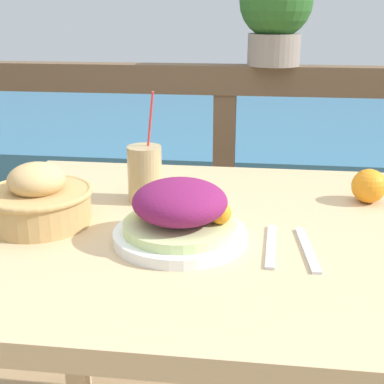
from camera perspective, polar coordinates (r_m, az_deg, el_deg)
The scene contains 10 objects.
patio_table at distance 1.09m, azimuth 0.53°, elevation -9.03°, with size 0.93×0.83×0.74m.
railing_fence at distance 1.77m, azimuth 3.48°, elevation 5.76°, with size 2.80×0.08×0.97m.
sea_backdrop at distance 4.31m, azimuth 5.70°, elevation 7.14°, with size 12.00×4.00×0.51m.
salad_plate at distance 0.96m, azimuth -1.29°, elevation -2.54°, with size 0.24×0.24×0.11m.
drink_glass at distance 1.16m, azimuth -5.06°, elevation 1.96°, with size 0.07×0.07×0.24m.
bread_basket at distance 1.08m, azimuth -16.07°, elevation -0.81°, with size 0.21×0.21×0.12m.
potted_plant at distance 1.72m, azimuth 8.92°, elevation 18.60°, with size 0.22×0.22×0.30m.
fork at distance 0.96m, azimuth 8.42°, elevation -5.67°, with size 0.02×0.18×0.00m.
knife at distance 0.96m, azimuth 12.20°, elevation -5.97°, with size 0.03×0.18×0.00m.
orange_near_basket at distance 1.22m, azimuth 18.34°, elevation 0.62°, with size 0.07×0.07×0.07m.
Camera 1 is at (0.11, -0.96, 1.15)m, focal length 50.00 mm.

